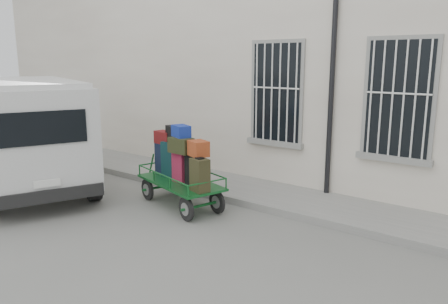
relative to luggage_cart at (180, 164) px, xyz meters
name	(u,v)px	position (x,y,z in m)	size (l,w,h in m)	color
ground	(207,229)	(1.26, -0.65, -0.89)	(80.00, 80.00, 0.00)	slate
building	(340,59)	(1.26, 4.85, 2.11)	(24.00, 5.15, 6.00)	beige
sidewalk	(271,196)	(1.26, 1.55, -0.81)	(24.00, 1.70, 0.15)	gray
luggage_cart	(180,164)	(0.00, 0.00, 0.00)	(2.47, 1.45, 1.70)	black
van	(28,127)	(-3.65, -1.22, 0.57)	(5.43, 3.84, 2.54)	silver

